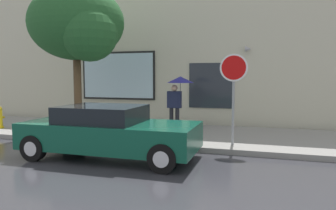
# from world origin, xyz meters

# --- Properties ---
(ground_plane) EXTENTS (60.00, 60.00, 0.00)m
(ground_plane) POSITION_xyz_m (0.00, 0.00, 0.00)
(ground_plane) COLOR #333338
(sidewalk) EXTENTS (20.00, 4.00, 0.15)m
(sidewalk) POSITION_xyz_m (0.00, 3.00, 0.07)
(sidewalk) COLOR gray
(sidewalk) RESTS_ON ground
(building_facade) EXTENTS (20.00, 0.67, 7.00)m
(building_facade) POSITION_xyz_m (-0.00, 5.50, 3.48)
(building_facade) COLOR beige
(building_facade) RESTS_ON ground
(parked_car) EXTENTS (4.40, 1.90, 1.32)m
(parked_car) POSITION_xyz_m (1.22, -0.12, 0.66)
(parked_car) COLOR #0F4C38
(parked_car) RESTS_ON ground
(pedestrian_with_umbrella) EXTENTS (0.94, 0.94, 1.91)m
(pedestrian_with_umbrella) POSITION_xyz_m (2.13, 3.27, 1.65)
(pedestrian_with_umbrella) COLOR black
(pedestrian_with_umbrella) RESTS_ON sidewalk
(street_tree) EXTENTS (3.30, 2.81, 4.94)m
(street_tree) POSITION_xyz_m (-1.00, 2.09, 3.75)
(street_tree) COLOR #4C3823
(street_tree) RESTS_ON sidewalk
(stop_sign) EXTENTS (0.76, 0.10, 2.52)m
(stop_sign) POSITION_xyz_m (4.14, 1.62, 1.93)
(stop_sign) COLOR gray
(stop_sign) RESTS_ON sidewalk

